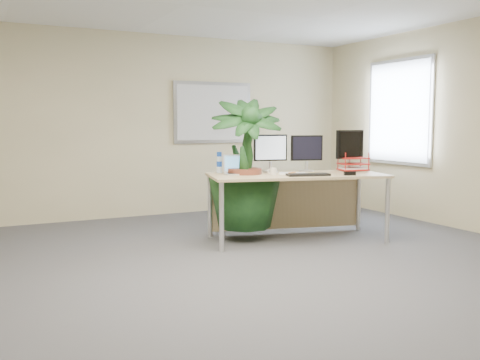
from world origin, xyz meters
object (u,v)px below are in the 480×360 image
monitor_left (270,151)px  monitor_right (307,151)px  desk (294,187)px  floor_plant (245,177)px  laptop (238,169)px

monitor_left → monitor_right: monitor_left is taller
monitor_right → desk: bearing=-156.8°
desk → floor_plant: (-0.57, 0.17, 0.13)m
monitor_right → monitor_left: bearing=165.1°
monitor_left → laptop: 0.51m
monitor_left → desk: bearing=-49.5°
monitor_left → laptop: monitor_left is taller
floor_plant → desk: bearing=-16.4°
monitor_left → monitor_right: bearing=-14.9°
laptop → floor_plant: bearing=-12.7°
floor_plant → monitor_left: floor_plant is taller
monitor_left → laptop: size_ratio=1.23×
monitor_left → floor_plant: bearing=-171.2°
desk → monitor_right: size_ratio=4.92×
floor_plant → monitor_left: (0.38, 0.06, 0.30)m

